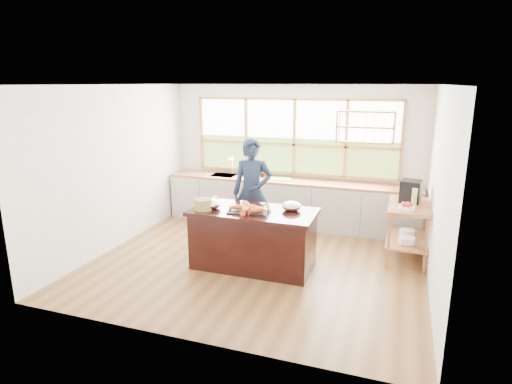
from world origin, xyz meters
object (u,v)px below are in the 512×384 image
at_px(cook, 252,192).
at_px(espresso_machine, 411,191).
at_px(island, 253,239).
at_px(wicker_basket, 203,204).

relative_size(cook, espresso_machine, 5.33).
bearing_deg(island, espresso_machine, 29.77).
bearing_deg(cook, island, -84.30).
bearing_deg(wicker_basket, island, 17.14).
relative_size(cook, wicker_basket, 7.10).
distance_m(espresso_machine, wicker_basket, 3.25).
height_order(island, espresso_machine, espresso_machine).
distance_m(island, espresso_machine, 2.60).
distance_m(island, wicker_basket, 0.91).
height_order(cook, espresso_machine, cook).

